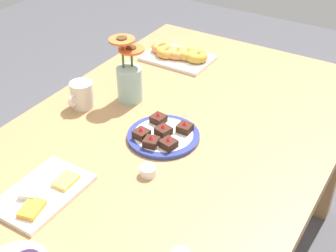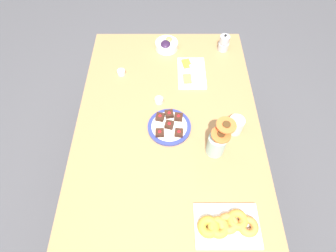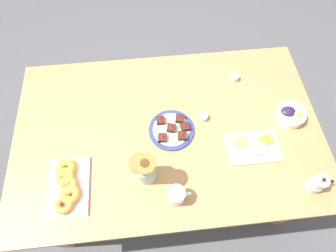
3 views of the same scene
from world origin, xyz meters
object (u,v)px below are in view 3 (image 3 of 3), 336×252
(coffee_mug, at_px, (176,195))
(flower_vase, at_px, (146,171))
(jam_cup_berry, at_px, (234,77))
(jam_cup_honey, at_px, (203,116))
(moka_pot, at_px, (317,184))
(grape_bowl, at_px, (290,114))
(dessert_plate, at_px, (172,129))
(dining_table, at_px, (168,136))
(cheese_platter, at_px, (254,147))
(croissant_platter, at_px, (67,185))

(coffee_mug, distance_m, flower_vase, 0.17)
(jam_cup_berry, xyz_separation_m, flower_vase, (-0.54, -0.53, 0.07))
(jam_cup_honey, relative_size, moka_pot, 0.40)
(grape_bowl, bearing_deg, dessert_plate, -178.59)
(coffee_mug, height_order, dessert_plate, coffee_mug)
(dining_table, relative_size, coffee_mug, 13.89)
(grape_bowl, bearing_deg, coffee_mug, -150.99)
(cheese_platter, relative_size, moka_pot, 2.18)
(cheese_platter, bearing_deg, flower_vase, -170.33)
(grape_bowl, distance_m, moka_pot, 0.38)
(croissant_platter, distance_m, jam_cup_berry, 1.06)
(dessert_plate, bearing_deg, jam_cup_honey, 18.41)
(coffee_mug, xyz_separation_m, flower_vase, (-0.12, 0.12, 0.03))
(dining_table, xyz_separation_m, jam_cup_honey, (0.19, 0.05, 0.10))
(grape_bowl, relative_size, moka_pot, 1.25)
(cheese_platter, distance_m, dessert_plate, 0.42)
(dining_table, xyz_separation_m, dessert_plate, (0.02, -0.01, 0.10))
(grape_bowl, bearing_deg, croissant_platter, -167.21)
(coffee_mug, distance_m, jam_cup_honey, 0.45)
(grape_bowl, distance_m, dessert_plate, 0.63)
(dessert_plate, relative_size, moka_pot, 1.96)
(dining_table, bearing_deg, grape_bowl, 0.71)
(cheese_platter, distance_m, moka_pot, 0.32)
(moka_pot, bearing_deg, grape_bowl, 88.97)
(dining_table, distance_m, grape_bowl, 0.66)
(grape_bowl, height_order, jam_cup_honey, grape_bowl)
(dining_table, bearing_deg, moka_pot, -29.75)
(cheese_platter, bearing_deg, croissant_platter, -173.37)
(cheese_platter, bearing_deg, grape_bowl, 33.48)
(jam_cup_berry, bearing_deg, jam_cup_honey, -132.99)
(jam_cup_berry, bearing_deg, croissant_platter, -149.29)
(dessert_plate, relative_size, flower_vase, 0.97)
(jam_cup_berry, bearing_deg, grape_bowl, -50.11)
(jam_cup_honey, relative_size, dessert_plate, 0.21)
(dining_table, relative_size, jam_cup_berry, 33.33)
(dining_table, xyz_separation_m, moka_pot, (0.64, -0.37, 0.13))
(jam_cup_honey, bearing_deg, grape_bowl, -5.33)
(cheese_platter, relative_size, dessert_plate, 1.11)
(jam_cup_berry, height_order, moka_pot, moka_pot)
(coffee_mug, distance_m, grape_bowl, 0.75)
(coffee_mug, height_order, croissant_platter, coffee_mug)
(coffee_mug, bearing_deg, dessert_plate, 86.48)
(grape_bowl, xyz_separation_m, cheese_platter, (-0.23, -0.15, -0.02))
(jam_cup_honey, distance_m, moka_pot, 0.61)
(jam_cup_honey, distance_m, dessert_plate, 0.18)
(flower_vase, height_order, moka_pot, flower_vase)
(croissant_platter, height_order, dessert_plate, dessert_plate)
(cheese_platter, relative_size, jam_cup_honey, 5.42)
(coffee_mug, relative_size, flower_vase, 0.48)
(coffee_mug, bearing_deg, flower_vase, 136.77)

